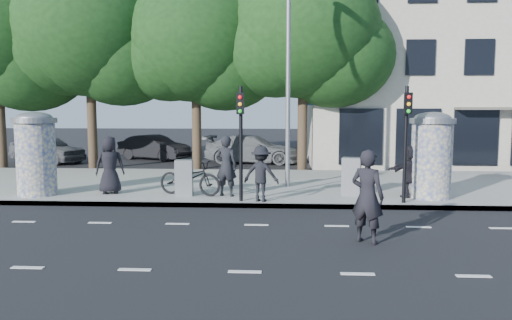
# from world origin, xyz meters

# --- Properties ---
(ground) EXTENTS (120.00, 120.00, 0.00)m
(ground) POSITION_xyz_m (0.00, 0.00, 0.00)
(ground) COLOR black
(ground) RESTS_ON ground
(sidewalk) EXTENTS (40.00, 8.00, 0.15)m
(sidewalk) POSITION_xyz_m (0.00, 7.50, 0.07)
(sidewalk) COLOR gray
(sidewalk) RESTS_ON ground
(curb) EXTENTS (40.00, 0.10, 0.16)m
(curb) POSITION_xyz_m (0.00, 3.55, 0.07)
(curb) COLOR slate
(curb) RESTS_ON ground
(lane_dash_near) EXTENTS (32.00, 0.12, 0.01)m
(lane_dash_near) POSITION_xyz_m (0.00, -2.20, 0.00)
(lane_dash_near) COLOR silver
(lane_dash_near) RESTS_ON ground
(lane_dash_far) EXTENTS (32.00, 0.12, 0.01)m
(lane_dash_far) POSITION_xyz_m (0.00, 1.40, 0.00)
(lane_dash_far) COLOR silver
(lane_dash_far) RESTS_ON ground
(ad_column_left) EXTENTS (1.36, 1.36, 2.65)m
(ad_column_left) POSITION_xyz_m (-7.20, 4.50, 1.54)
(ad_column_left) COLOR beige
(ad_column_left) RESTS_ON sidewalk
(ad_column_right) EXTENTS (1.36, 1.36, 2.65)m
(ad_column_right) POSITION_xyz_m (5.20, 4.70, 1.54)
(ad_column_right) COLOR beige
(ad_column_right) RESTS_ON sidewalk
(traffic_pole_near) EXTENTS (0.22, 0.31, 3.40)m
(traffic_pole_near) POSITION_xyz_m (-0.60, 3.79, 2.23)
(traffic_pole_near) COLOR black
(traffic_pole_near) RESTS_ON sidewalk
(traffic_pole_far) EXTENTS (0.22, 0.31, 3.40)m
(traffic_pole_far) POSITION_xyz_m (4.20, 3.79, 2.23)
(traffic_pole_far) COLOR black
(traffic_pole_far) RESTS_ON sidewalk
(street_lamp) EXTENTS (0.25, 0.93, 8.00)m
(street_lamp) POSITION_xyz_m (0.80, 6.63, 4.79)
(street_lamp) COLOR slate
(street_lamp) RESTS_ON sidewalk
(tree_mid_left) EXTENTS (7.20, 7.20, 9.57)m
(tree_mid_left) POSITION_xyz_m (-8.50, 12.50, 6.50)
(tree_mid_left) COLOR #38281C
(tree_mid_left) RESTS_ON ground
(tree_near_left) EXTENTS (6.80, 6.80, 8.97)m
(tree_near_left) POSITION_xyz_m (-3.50, 12.70, 6.06)
(tree_near_left) COLOR #38281C
(tree_near_left) RESTS_ON ground
(tree_center) EXTENTS (7.00, 7.00, 9.30)m
(tree_center) POSITION_xyz_m (1.50, 12.30, 6.31)
(tree_center) COLOR #38281C
(tree_center) RESTS_ON ground
(building) EXTENTS (20.30, 15.85, 12.00)m
(building) POSITION_xyz_m (12.00, 19.99, 5.99)
(building) COLOR #AEA592
(building) RESTS_ON ground
(ped_a) EXTENTS (1.05, 0.83, 1.87)m
(ped_a) POSITION_xyz_m (-4.96, 4.89, 1.08)
(ped_a) COLOR black
(ped_a) RESTS_ON sidewalk
(ped_b) EXTENTS (0.79, 0.62, 1.91)m
(ped_b) POSITION_xyz_m (-1.14, 4.65, 1.11)
(ped_b) COLOR black
(ped_b) RESTS_ON sidewalk
(ped_d) EXTENTS (1.17, 0.83, 1.65)m
(ped_d) POSITION_xyz_m (0.00, 3.85, 0.97)
(ped_d) COLOR black
(ped_d) RESTS_ON sidewalk
(ped_f) EXTENTS (1.61, 1.09, 1.64)m
(ped_f) POSITION_xyz_m (4.63, 4.78, 0.97)
(ped_f) COLOR black
(ped_f) RESTS_ON sidewalk
(man_road) EXTENTS (0.89, 0.82, 2.04)m
(man_road) POSITION_xyz_m (2.49, -0.09, 1.02)
(man_road) COLOR black
(man_road) RESTS_ON ground
(bicycle) EXTENTS (1.29, 2.23, 1.11)m
(bicycle) POSITION_xyz_m (-2.32, 4.76, 0.70)
(bicycle) COLOR black
(bicycle) RESTS_ON sidewalk
(cabinet_left) EXTENTS (0.57, 0.43, 1.14)m
(cabinet_left) POSITION_xyz_m (-2.48, 4.65, 0.72)
(cabinet_left) COLOR gray
(cabinet_left) RESTS_ON sidewalk
(cabinet_right) EXTENTS (0.66, 0.55, 1.21)m
(cabinet_right) POSITION_xyz_m (2.82, 5.03, 0.75)
(cabinet_right) COLOR slate
(cabinet_right) RESTS_ON sidewalk
(car_left) EXTENTS (3.31, 4.72, 1.49)m
(car_left) POSITION_xyz_m (-11.99, 15.03, 0.75)
(car_left) COLOR #55575C
(car_left) RESTS_ON ground
(car_mid) EXTENTS (3.12, 4.46, 1.40)m
(car_mid) POSITION_xyz_m (-6.70, 16.94, 0.70)
(car_mid) COLOR black
(car_mid) RESTS_ON ground
(car_right) EXTENTS (2.75, 5.32, 1.48)m
(car_right) POSITION_xyz_m (-1.03, 15.59, 0.74)
(car_right) COLOR slate
(car_right) RESTS_ON ground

